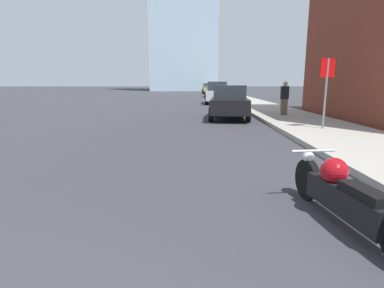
{
  "coord_description": "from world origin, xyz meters",
  "views": [
    {
      "loc": [
        1.44,
        0.15,
        1.63
      ],
      "look_at": [
        1.34,
        5.0,
        0.65
      ],
      "focal_mm": 28.0,
      "sensor_mm": 36.0,
      "label": 1
    }
  ],
  "objects": [
    {
      "name": "stop_sign",
      "position": [
        5.65,
        10.27,
        1.71
      ],
      "size": [
        0.57,
        0.26,
        2.29
      ],
      "color": "slate",
      "rests_on": "sidewalk"
    },
    {
      "name": "parked_car_black",
      "position": [
        2.91,
        14.33,
        0.79
      ],
      "size": [
        2.06,
        4.12,
        1.56
      ],
      "rotation": [
        0.0,
        0.0,
        -0.09
      ],
      "color": "black",
      "rests_on": "ground_plane"
    },
    {
      "name": "parked_car_silver",
      "position": [
        2.99,
        25.35,
        0.88
      ],
      "size": [
        2.01,
        4.38,
        1.8
      ],
      "rotation": [
        0.0,
        0.0,
        -0.04
      ],
      "color": "#BCBCC1",
      "rests_on": "ground_plane"
    },
    {
      "name": "parked_car_white",
      "position": [
        3.19,
        37.36,
        0.76
      ],
      "size": [
        1.92,
        4.57,
        1.49
      ],
      "rotation": [
        0.0,
        0.0,
        0.04
      ],
      "color": "silver",
      "rests_on": "ground_plane"
    },
    {
      "name": "sidewalk",
      "position": [
        5.81,
        40.0,
        0.07
      ],
      "size": [
        3.18,
        240.0,
        0.15
      ],
      "color": "#9E998E",
      "rests_on": "ground_plane"
    },
    {
      "name": "motorcycle",
      "position": [
        3.13,
        3.47,
        0.37
      ],
      "size": [
        0.63,
        2.31,
        0.75
      ],
      "rotation": [
        0.0,
        0.0,
        0.14
      ],
      "color": "black",
      "rests_on": "ground_plane"
    },
    {
      "name": "parked_car_green",
      "position": [
        3.17,
        63.05,
        0.85
      ],
      "size": [
        1.9,
        4.5,
        1.74
      ],
      "rotation": [
        0.0,
        0.0,
        0.01
      ],
      "color": "#1E6B33",
      "rests_on": "ground_plane"
    },
    {
      "name": "pedestrian",
      "position": [
        5.58,
        14.75,
        0.96
      ],
      "size": [
        0.36,
        0.22,
        1.6
      ],
      "color": "brown",
      "rests_on": "sidewalk"
    },
    {
      "name": "parked_car_yellow",
      "position": [
        3.15,
        50.02,
        0.85
      ],
      "size": [
        2.03,
        3.97,
        1.7
      ],
      "rotation": [
        0.0,
        0.0,
        0.06
      ],
      "color": "gold",
      "rests_on": "ground_plane"
    }
  ]
}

